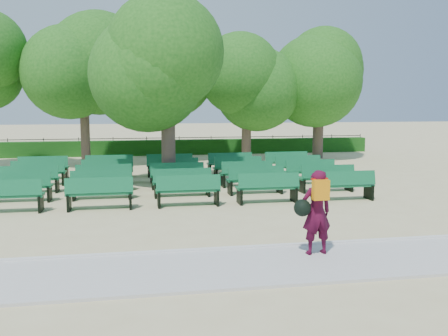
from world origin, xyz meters
name	(u,v)px	position (x,y,z in m)	size (l,w,h in m)	color
ground	(191,197)	(0.00, 0.00, 0.00)	(120.00, 120.00, 0.00)	#C5B783
paving	(237,268)	(0.00, -7.40, 0.03)	(30.00, 2.20, 0.06)	#BAB9B5
curb	(225,249)	(0.00, -6.25, 0.05)	(30.00, 0.12, 0.10)	silver
hedge	(164,147)	(0.00, 14.00, 0.45)	(26.00, 0.70, 0.90)	#174C13
fence	(163,154)	(0.00, 14.40, 0.00)	(26.00, 0.10, 1.02)	black
tree_line	(169,162)	(0.00, 10.00, 0.00)	(21.80, 6.80, 7.04)	#26661B
bench_array	(177,186)	(-0.29, 1.85, 0.10)	(1.96, 0.63, 1.23)	#116137
tree_among	(167,74)	(-0.57, 2.06, 4.18)	(4.45, 4.45, 6.22)	brown
person	(316,211)	(1.74, -6.93, 0.96)	(0.84, 0.52, 1.74)	#400920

